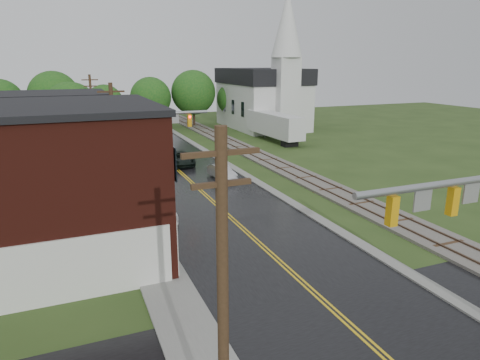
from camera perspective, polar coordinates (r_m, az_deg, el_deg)
main_road at (r=41.14m, az=-7.67°, el=0.76°), size 10.00×90.00×0.02m
cross_road at (r=17.77m, az=17.97°, el=-20.89°), size 60.00×9.00×0.02m
curb_right at (r=47.32m, az=-2.90°, el=2.81°), size 0.80×70.00×0.12m
sidewalk_left at (r=35.33m, az=-15.33°, el=-2.12°), size 2.40×50.00×0.12m
brick_building at (r=24.52m, az=-27.60°, el=-0.93°), size 14.30×10.30×8.30m
yellow_house at (r=35.33m, az=-23.64°, el=2.50°), size 8.00×7.00×6.40m
darkred_building at (r=44.34m, az=-22.10°, el=3.74°), size 7.00×6.00×4.40m
church at (r=69.26m, az=3.39°, el=11.68°), size 10.40×18.40×20.00m
railroad at (r=48.98m, az=2.19°, el=3.37°), size 3.20×80.00×0.30m
traffic_signal_near at (r=17.85m, az=27.90°, el=-3.84°), size 7.34×0.30×7.20m
traffic_signal_far at (r=36.55m, az=-12.03°, el=6.68°), size 7.34×0.43×7.20m
utility_pole_a at (r=10.70m, az=-2.29°, el=-16.07°), size 1.80×0.28×9.00m
utility_pole_b at (r=31.25m, az=-16.32°, el=4.49°), size 1.80×0.28×9.00m
utility_pole_c at (r=52.97m, az=-19.04°, el=8.52°), size 1.80×0.28×9.00m
tree_left_c at (r=48.99m, az=-26.97°, el=6.96°), size 6.00×6.00×7.65m
tree_left_e at (r=54.77m, az=-21.34°, el=8.61°), size 6.40×6.40×8.16m
suv_dark at (r=44.81m, az=-7.98°, el=2.86°), size 2.29×4.97×1.38m
sedan_silver at (r=39.02m, az=-2.43°, el=1.05°), size 1.76×3.99×1.27m
pickup_white at (r=29.67m, az=-11.24°, el=-3.83°), size 2.48×4.88×1.36m
semi_trailer at (r=58.27m, az=4.65°, el=7.38°), size 3.04×11.75×3.71m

